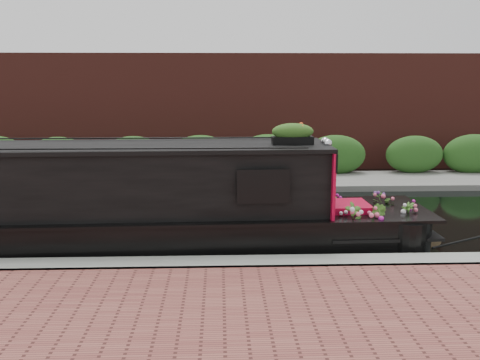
{
  "coord_description": "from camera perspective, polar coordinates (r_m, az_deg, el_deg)",
  "views": [
    {
      "loc": [
        0.51,
        -11.73,
        3.3
      ],
      "look_at": [
        0.94,
        -0.6,
        1.09
      ],
      "focal_mm": 40.0,
      "sensor_mm": 36.0,
      "label": 1
    }
  ],
  "objects": [
    {
      "name": "far_bank_path",
      "position": [
        16.27,
        -3.94,
        -0.48
      ],
      "size": [
        40.0,
        2.4,
        0.34
      ],
      "primitive_type": "cube",
      "color": "slate",
      "rests_on": "ground"
    },
    {
      "name": "near_bank_coping",
      "position": [
        9.07,
        -5.36,
        -10.16
      ],
      "size": [
        40.0,
        0.6,
        0.5
      ],
      "primitive_type": "cube",
      "color": "gray",
      "rests_on": "ground"
    },
    {
      "name": "far_hedge",
      "position": [
        17.16,
        -3.85,
        0.13
      ],
      "size": [
        40.0,
        1.1,
        2.8
      ],
      "primitive_type": "cube",
      "color": "#25521B",
      "rests_on": "ground"
    },
    {
      "name": "ground",
      "position": [
        12.19,
        -4.52,
        -4.5
      ],
      "size": [
        80.0,
        80.0,
        0.0
      ],
      "primitive_type": "plane",
      "color": "black",
      "rests_on": "ground"
    },
    {
      "name": "rope_fender",
      "position": [
        11.12,
        19.65,
        -5.89
      ],
      "size": [
        0.3,
        0.33,
        0.3
      ],
      "primitive_type": "cylinder",
      "rotation": [
        1.57,
        0.0,
        0.0
      ],
      "color": "brown",
      "rests_on": "ground"
    },
    {
      "name": "narrowboat",
      "position": [
        10.33,
        -12.36,
        -3.18
      ],
      "size": [
        11.15,
        2.25,
        2.61
      ],
      "rotation": [
        0.0,
        0.0,
        0.03
      ],
      "color": "black",
      "rests_on": "ground"
    },
    {
      "name": "far_brick_wall",
      "position": [
        19.22,
        -3.67,
        1.33
      ],
      "size": [
        40.0,
        1.0,
        8.0
      ],
      "primitive_type": "cube",
      "color": "#5A241E",
      "rests_on": "ground"
    }
  ]
}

